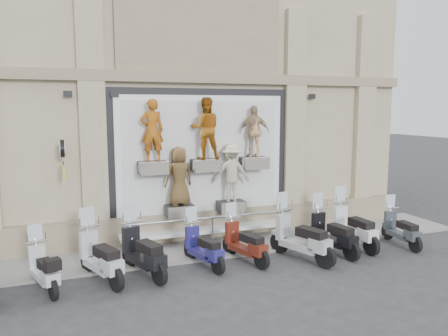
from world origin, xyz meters
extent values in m
plane|color=#2D2D30|center=(0.00, 0.00, 0.00)|extent=(90.00, 90.00, 0.00)
cube|color=gray|center=(0.00, 2.10, 0.04)|extent=(16.00, 2.20, 0.08)
cube|color=black|center=(0.00, 2.96, 2.40)|extent=(5.60, 0.10, 4.30)
cube|color=white|center=(0.00, 2.90, 2.40)|extent=(5.10, 0.06, 3.90)
cube|color=white|center=(0.00, 2.86, 2.40)|extent=(4.70, 0.04, 3.60)
cube|color=white|center=(0.00, 2.55, 0.42)|extent=(5.10, 0.75, 0.10)
cube|color=#28282B|center=(-1.55, 2.59, 2.33)|extent=(0.80, 0.50, 0.35)
imported|color=#B45D14|center=(-1.55, 2.59, 3.37)|extent=(0.64, 0.42, 1.73)
cube|color=#28282B|center=(0.00, 2.59, 2.33)|extent=(0.80, 0.50, 0.35)
imported|color=brown|center=(0.00, 2.59, 3.39)|extent=(0.99, 0.84, 1.78)
cube|color=#28282B|center=(1.55, 2.59, 2.33)|extent=(0.80, 0.50, 0.35)
imported|color=tan|center=(1.55, 2.59, 3.28)|extent=(0.97, 0.56, 1.55)
cube|color=#28282B|center=(-0.80, 2.59, 1.02)|extent=(0.80, 0.50, 0.35)
imported|color=brown|center=(-0.80, 2.59, 2.05)|extent=(0.90, 0.66, 1.69)
cube|color=#28282B|center=(0.80, 2.59, 1.02)|extent=(0.80, 0.50, 0.35)
imported|color=beige|center=(0.80, 2.59, 2.06)|extent=(1.22, 0.86, 1.73)
cube|color=black|center=(-3.90, 2.72, 2.95)|extent=(0.06, 0.56, 0.06)
cylinder|color=black|center=(-3.90, 2.45, 2.95)|extent=(0.10, 0.46, 0.46)
cube|color=yellow|center=(-3.90, 2.45, 2.35)|extent=(0.04, 0.50, 0.38)
camera|label=1|loc=(-3.91, -9.42, 3.98)|focal=35.00mm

